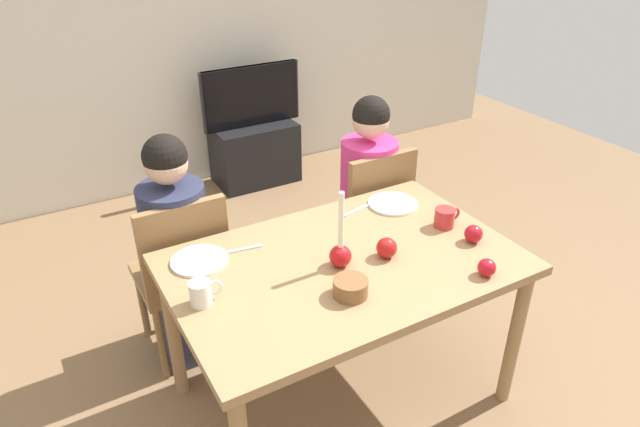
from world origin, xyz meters
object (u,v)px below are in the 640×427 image
Objects in this scene: mug_right at (445,218)px; apple_near_candle at (473,234)px; person_left_child at (179,256)px; tv_stand at (255,153)px; apple_by_left_plate at (387,248)px; apple_by_right_mug at (487,268)px; dining_table at (344,277)px; candle_centerpiece at (340,251)px; bowl_walnuts at (350,288)px; chair_right at (370,215)px; chair_left at (183,270)px; plate_right at (393,204)px; person_right_child at (367,203)px; mug_left at (202,293)px; tv at (251,96)px; plate_left at (199,261)px.

mug_right is 0.16m from apple_near_candle.
person_left_child is at bearing 148.74° from mug_right.
apple_by_left_plate reaches higher than tv_stand.
dining_table is at bearing 139.44° from apple_by_right_mug.
bowl_walnuts is (-0.07, -0.18, -0.03)m from candle_centerpiece.
apple_near_candle is (-0.00, -0.76, 0.28)m from chair_right.
tv_stand is at bearing 75.41° from dining_table.
chair_left is 6.84× the size of mug_right.
chair_right is 0.82m from apple_by_left_plate.
apple_by_left_plate reaches higher than plate_right.
mug_right is at bearing 18.67° from bowl_walnuts.
person_right_child reaches higher than mug_left.
tv is 2.40× the size of candle_centerpiece.
bowl_walnuts is 0.30m from apple_by_left_plate.
plate_left is 0.98× the size of plate_right.
chair_left is 3.82× the size of plate_right.
tv is (0.05, 1.66, 0.14)m from person_right_child.
tv is at bearing 88.82° from apple_near_candle.
apple_near_candle is (1.06, -0.43, 0.03)m from plate_left.
chair_left is 1.41× the size of tv_stand.
person_left_child is (-1.06, 0.03, 0.06)m from chair_right.
apple_by_left_plate is at bearing -11.40° from candle_centerpiece.
person_right_child is at bearing 49.33° from dining_table.
apple_by_left_plate is (0.20, -0.04, -0.02)m from candle_centerpiece.
apple_near_candle is (0.58, -0.13, -0.03)m from candle_centerpiece.
mug_left is at bearing -98.29° from chair_left.
person_right_child is 1.32m from mug_left.
tv is at bearing 85.79° from plate_right.
plate_right is at bearing 102.62° from apple_near_candle.
apple_by_right_mug is (0.93, -0.64, 0.03)m from plate_left.
bowl_walnuts is at bearing -175.39° from apple_near_candle.
bowl_walnuts is 1.83× the size of apple_by_right_mug.
dining_table is 1.19× the size of person_left_child.
plate_right is at bearing 106.20° from mug_right.
bowl_walnuts is at bearing -49.63° from plate_left.
dining_table is at bearing -104.58° from tv.
apple_by_left_plate is at bearing -118.97° from person_right_child.
plate_right is at bearing -94.21° from tv_stand.
plate_right is (0.49, 0.31, -0.06)m from candle_centerpiece.
chair_left is 0.77× the size of person_left_child.
tv is at bearing 79.52° from apple_by_left_plate.
apple_by_right_mug reaches higher than plate_left.
apple_near_candle is 0.25m from apple_by_right_mug.
person_right_child reaches higher than plate_left.
plate_left is at bearing 157.86° from apple_near_candle.
dining_table is 1.19× the size of person_right_child.
person_left_child is at bearing 180.00° from person_right_child.
person_right_child is (-0.00, 0.03, 0.06)m from chair_right.
chair_left is at bearing 126.83° from candle_centerpiece.
tv_stand is 2.08m from plate_right.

